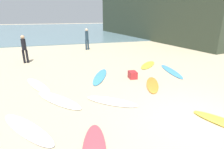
{
  "coord_description": "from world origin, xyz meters",
  "views": [
    {
      "loc": [
        -3.74,
        -3.75,
        3.07
      ],
      "look_at": [
        -1.36,
        4.08,
        0.3
      ],
      "focal_mm": 28.87,
      "sensor_mm": 36.0,
      "label": 1
    }
  ],
  "objects_px": {
    "surfboard_5": "(58,100)",
    "surfboard_8": "(100,76)",
    "surfboard_7": "(27,129)",
    "beachgoer_near": "(87,38)",
    "surfboard_0": "(171,71)",
    "beach_cooler": "(133,75)",
    "surfboard_4": "(112,101)",
    "surfboard_2": "(152,84)",
    "beachgoer_mid": "(24,48)",
    "surfboard_6": "(38,85)",
    "surfboard_1": "(148,65)"
  },
  "relations": [
    {
      "from": "surfboard_0",
      "to": "surfboard_4",
      "type": "height_order",
      "value": "surfboard_4"
    },
    {
      "from": "surfboard_7",
      "to": "beach_cooler",
      "type": "bearing_deg",
      "value": -1.55
    },
    {
      "from": "surfboard_5",
      "to": "surfboard_0",
      "type": "bearing_deg",
      "value": -19.46
    },
    {
      "from": "beachgoer_near",
      "to": "beachgoer_mid",
      "type": "xyz_separation_m",
      "value": [
        -4.6,
        -3.36,
        -0.04
      ]
    },
    {
      "from": "surfboard_0",
      "to": "surfboard_4",
      "type": "distance_m",
      "value": 4.94
    },
    {
      "from": "surfboard_1",
      "to": "beachgoer_mid",
      "type": "xyz_separation_m",
      "value": [
        -7.35,
        2.89,
        0.97
      ]
    },
    {
      "from": "surfboard_2",
      "to": "surfboard_8",
      "type": "xyz_separation_m",
      "value": [
        -2.01,
        1.77,
        0.0
      ]
    },
    {
      "from": "beachgoer_near",
      "to": "surfboard_8",
      "type": "bearing_deg",
      "value": 68.87
    },
    {
      "from": "surfboard_0",
      "to": "beach_cooler",
      "type": "xyz_separation_m",
      "value": [
        -2.49,
        -0.37,
        0.14
      ]
    },
    {
      "from": "beachgoer_mid",
      "to": "beach_cooler",
      "type": "bearing_deg",
      "value": 134.75
    },
    {
      "from": "surfboard_1",
      "to": "beachgoer_near",
      "type": "xyz_separation_m",
      "value": [
        -2.76,
        6.25,
        1.02
      ]
    },
    {
      "from": "surfboard_5",
      "to": "surfboard_8",
      "type": "height_order",
      "value": "surfboard_8"
    },
    {
      "from": "surfboard_1",
      "to": "surfboard_6",
      "type": "xyz_separation_m",
      "value": [
        -6.3,
        -1.58,
        -0.01
      ]
    },
    {
      "from": "surfboard_0",
      "to": "surfboard_2",
      "type": "distance_m",
      "value": 2.51
    },
    {
      "from": "surfboard_0",
      "to": "surfboard_7",
      "type": "distance_m",
      "value": 7.78
    },
    {
      "from": "surfboard_4",
      "to": "surfboard_8",
      "type": "xyz_separation_m",
      "value": [
        0.23,
        2.79,
        0.01
      ]
    },
    {
      "from": "surfboard_8",
      "to": "surfboard_4",
      "type": "bearing_deg",
      "value": -70.78
    },
    {
      "from": "surfboard_5",
      "to": "surfboard_6",
      "type": "distance_m",
      "value": 1.97
    },
    {
      "from": "surfboard_1",
      "to": "beach_cooler",
      "type": "relative_size",
      "value": 4.24
    },
    {
      "from": "surfboard_1",
      "to": "surfboard_5",
      "type": "distance_m",
      "value": 6.4
    },
    {
      "from": "surfboard_7",
      "to": "beachgoer_near",
      "type": "distance_m",
      "value": 11.8
    },
    {
      "from": "surfboard_0",
      "to": "beach_cooler",
      "type": "bearing_deg",
      "value": -161.43
    },
    {
      "from": "surfboard_7",
      "to": "beach_cooler",
      "type": "xyz_separation_m",
      "value": [
        4.48,
        3.07,
        0.14
      ]
    },
    {
      "from": "surfboard_8",
      "to": "beachgoer_near",
      "type": "xyz_separation_m",
      "value": [
        0.6,
        7.5,
        1.01
      ]
    },
    {
      "from": "surfboard_5",
      "to": "beachgoer_mid",
      "type": "bearing_deg",
      "value": 70.62
    },
    {
      "from": "surfboard_1",
      "to": "beachgoer_near",
      "type": "distance_m",
      "value": 6.9
    },
    {
      "from": "surfboard_1",
      "to": "surfboard_5",
      "type": "bearing_deg",
      "value": -105.0
    },
    {
      "from": "surfboard_7",
      "to": "beachgoer_near",
      "type": "xyz_separation_m",
      "value": [
        3.56,
        11.2,
        1.02
      ]
    },
    {
      "from": "surfboard_4",
      "to": "surfboard_7",
      "type": "xyz_separation_m",
      "value": [
        -2.73,
        -0.91,
        0.01
      ]
    },
    {
      "from": "surfboard_5",
      "to": "surfboard_7",
      "type": "xyz_separation_m",
      "value": [
        -0.87,
        -1.6,
        0.0
      ]
    },
    {
      "from": "surfboard_1",
      "to": "surfboard_2",
      "type": "bearing_deg",
      "value": -70.77
    },
    {
      "from": "surfboard_5",
      "to": "surfboard_6",
      "type": "relative_size",
      "value": 0.99
    },
    {
      "from": "surfboard_2",
      "to": "surfboard_7",
      "type": "height_order",
      "value": "surfboard_2"
    },
    {
      "from": "surfboard_4",
      "to": "surfboard_7",
      "type": "bearing_deg",
      "value": -32.75
    },
    {
      "from": "surfboard_2",
      "to": "surfboard_6",
      "type": "bearing_deg",
      "value": 10.44
    },
    {
      "from": "surfboard_2",
      "to": "surfboard_4",
      "type": "xyz_separation_m",
      "value": [
        -2.23,
        -1.02,
        -0.01
      ]
    },
    {
      "from": "surfboard_2",
      "to": "surfboard_0",
      "type": "bearing_deg",
      "value": -116.34
    },
    {
      "from": "beachgoer_near",
      "to": "surfboard_1",
      "type": "bearing_deg",
      "value": 97.28
    },
    {
      "from": "surfboard_2",
      "to": "beach_cooler",
      "type": "bearing_deg",
      "value": -40.17
    },
    {
      "from": "surfboard_4",
      "to": "surfboard_2",
      "type": "bearing_deg",
      "value": 153.38
    },
    {
      "from": "surfboard_0",
      "to": "surfboard_6",
      "type": "bearing_deg",
      "value": -169.39
    },
    {
      "from": "surfboard_0",
      "to": "surfboard_2",
      "type": "height_order",
      "value": "surfboard_2"
    },
    {
      "from": "surfboard_8",
      "to": "beachgoer_near",
      "type": "bearing_deg",
      "value": 109.3
    },
    {
      "from": "surfboard_4",
      "to": "surfboard_5",
      "type": "height_order",
      "value": "surfboard_5"
    },
    {
      "from": "surfboard_6",
      "to": "surfboard_2",
      "type": "bearing_deg",
      "value": -40.5
    },
    {
      "from": "surfboard_2",
      "to": "surfboard_8",
      "type": "distance_m",
      "value": 2.67
    },
    {
      "from": "surfboard_4",
      "to": "surfboard_5",
      "type": "relative_size",
      "value": 0.84
    },
    {
      "from": "surfboard_8",
      "to": "beach_cooler",
      "type": "relative_size",
      "value": 5.19
    },
    {
      "from": "surfboard_8",
      "to": "beachgoer_mid",
      "type": "xyz_separation_m",
      "value": [
        -3.99,
        4.14,
        0.97
      ]
    },
    {
      "from": "surfboard_4",
      "to": "beachgoer_mid",
      "type": "bearing_deg",
      "value": -112.71
    }
  ]
}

